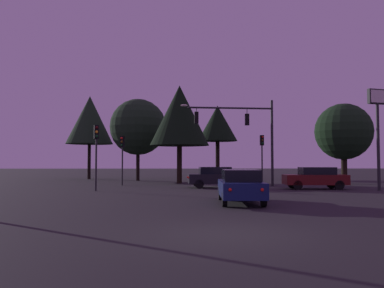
# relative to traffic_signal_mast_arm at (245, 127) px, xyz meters

# --- Properties ---
(ground_plane) EXTENTS (168.00, 168.00, 0.00)m
(ground_plane) POSITION_rel_traffic_signal_mast_arm_xyz_m (-3.85, 4.73, -4.61)
(ground_plane) COLOR black
(ground_plane) RESTS_ON ground
(traffic_signal_mast_arm) EXTENTS (7.28, 0.76, 6.73)m
(traffic_signal_mast_arm) POSITION_rel_traffic_signal_mast_arm_xyz_m (0.00, 0.00, 0.00)
(traffic_signal_mast_arm) COLOR #232326
(traffic_signal_mast_arm) RESTS_ON ground
(traffic_light_corner_left) EXTENTS (0.36, 0.38, 3.98)m
(traffic_light_corner_left) POSITION_rel_traffic_signal_mast_arm_xyz_m (-9.74, 1.65, -1.78)
(traffic_light_corner_left) COLOR #232326
(traffic_light_corner_left) RESTS_ON ground
(traffic_light_corner_right) EXTENTS (0.34, 0.38, 4.24)m
(traffic_light_corner_right) POSITION_rel_traffic_signal_mast_arm_xyz_m (2.12, 3.78, -1.60)
(traffic_light_corner_right) COLOR #232326
(traffic_light_corner_right) RESTS_ON ground
(traffic_light_median) EXTENTS (0.36, 0.38, 4.27)m
(traffic_light_median) POSITION_rel_traffic_signal_mast_arm_xyz_m (-10.48, -4.57, -1.58)
(traffic_light_median) COLOR #232326
(traffic_light_median) RESTS_ON ground
(car_nearside_lane) EXTENTS (2.04, 4.61, 1.52)m
(car_nearside_lane) POSITION_rel_traffic_signal_mast_arm_xyz_m (-2.31, -12.22, -3.81)
(car_nearside_lane) COLOR #0F1947
(car_nearside_lane) RESTS_ON ground
(car_crossing_left) EXTENTS (4.30, 2.01, 1.52)m
(car_crossing_left) POSITION_rel_traffic_signal_mast_arm_xyz_m (-2.40, -1.51, -3.81)
(car_crossing_left) COLOR black
(car_crossing_left) RESTS_ON ground
(car_crossing_right) EXTENTS (4.38, 1.98, 1.52)m
(car_crossing_right) POSITION_rel_traffic_signal_mast_arm_xyz_m (4.35, -3.15, -3.81)
(car_crossing_right) COLOR #4C0F0F
(car_crossing_right) RESTS_ON ground
(store_sign_illuminated) EXTENTS (1.42, 0.60, 6.74)m
(store_sign_illuminated) POSITION_rel_traffic_signal_mast_arm_xyz_m (8.11, -4.54, 0.34)
(store_sign_illuminated) COLOR #232326
(store_sign_illuminated) RESTS_ON ground
(tree_behind_sign) EXTENTS (5.76, 5.76, 8.37)m
(tree_behind_sign) POSITION_rel_traffic_signal_mast_arm_xyz_m (-9.39, 9.88, 0.87)
(tree_behind_sign) COLOR black
(tree_behind_sign) RESTS_ON ground
(tree_left_far) EXTENTS (4.93, 4.93, 7.02)m
(tree_left_far) POSITION_rel_traffic_signal_mast_arm_xyz_m (9.28, 3.58, -0.07)
(tree_left_far) COLOR black
(tree_left_far) RESTS_ON ground
(tree_center_horizon) EXTENTS (5.27, 5.27, 8.72)m
(tree_center_horizon) POSITION_rel_traffic_signal_mast_arm_xyz_m (-5.12, 4.37, 1.41)
(tree_center_horizon) COLOR black
(tree_center_horizon) RESTS_ON ground
(tree_right_cluster) EXTENTS (5.16, 5.16, 9.29)m
(tree_right_cluster) POSITION_rel_traffic_signal_mast_arm_xyz_m (-15.20, 13.49, 1.98)
(tree_right_cluster) COLOR black
(tree_right_cluster) RESTS_ON ground
(tree_lot_edge) EXTENTS (4.85, 4.85, 8.86)m
(tree_lot_edge) POSITION_rel_traffic_signal_mast_arm_xyz_m (-0.49, 17.27, 2.01)
(tree_lot_edge) COLOR black
(tree_lot_edge) RESTS_ON ground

